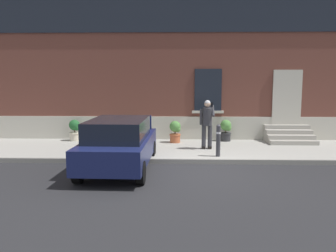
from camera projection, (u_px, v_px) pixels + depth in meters
ground_plane at (201, 172)px, 9.82m from camera, size 80.00×80.00×0.00m
sidewalk at (196, 150)px, 12.58m from camera, size 24.00×3.60×0.15m
curb_edge at (199, 161)px, 10.74m from camera, size 24.00×0.12×0.15m
building_facade at (194, 53)px, 14.57m from camera, size 24.00×1.52×7.50m
entrance_stoop at (289, 136)px, 13.74m from camera, size 1.82×1.28×0.64m
hatchback_car_navy at (120, 143)px, 9.93m from camera, size 1.87×4.11×1.50m
bollard_near_person at (218, 139)px, 11.04m from camera, size 0.15×0.15×1.04m
person_on_phone at (207, 121)px, 12.17m from camera, size 0.51×0.48×1.75m
planter_cream at (75, 130)px, 13.97m from camera, size 0.44×0.44×0.86m
planter_olive at (125, 130)px, 13.86m from camera, size 0.44×0.44×0.86m
planter_terracotta at (175, 131)px, 13.55m from camera, size 0.44×0.44×0.86m
planter_charcoal at (226, 130)px, 13.90m from camera, size 0.44×0.44×0.86m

